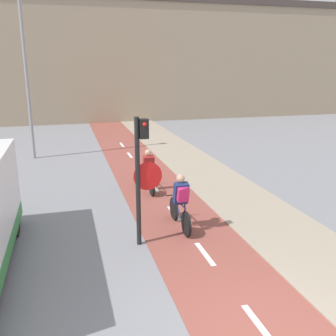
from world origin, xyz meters
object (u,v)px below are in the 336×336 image
(traffic_light_pole, at_px, (141,168))
(street_lamp_far, at_px, (24,47))
(cyclist_far, at_px, (148,172))
(cyclist_near, at_px, (181,203))

(traffic_light_pole, distance_m, street_lamp_far, 10.67)
(street_lamp_far, relative_size, cyclist_far, 4.92)
(traffic_light_pole, height_order, cyclist_near, traffic_light_pole)
(street_lamp_far, bearing_deg, cyclist_far, -55.81)
(cyclist_near, bearing_deg, cyclist_far, 92.73)
(street_lamp_far, height_order, cyclist_near, street_lamp_far)
(cyclist_near, relative_size, cyclist_far, 1.03)
(street_lamp_far, xyz_separation_m, cyclist_far, (4.07, -5.99, -4.24))
(street_lamp_far, bearing_deg, cyclist_near, -65.26)
(street_lamp_far, relative_size, cyclist_near, 4.77)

